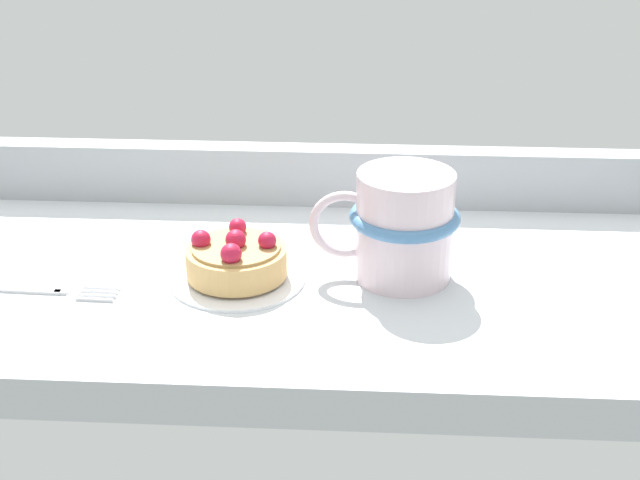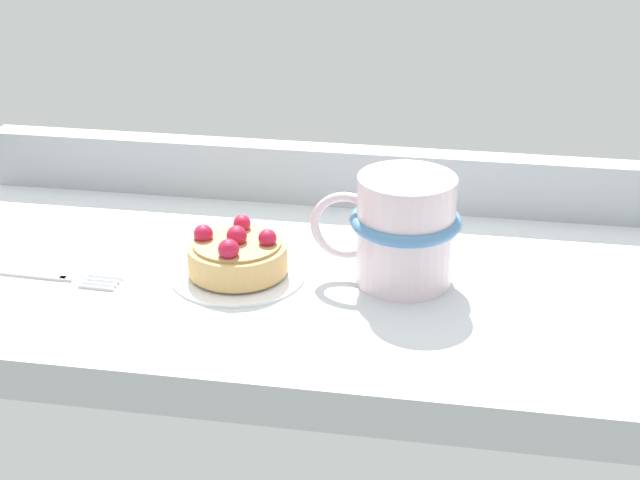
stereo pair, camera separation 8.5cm
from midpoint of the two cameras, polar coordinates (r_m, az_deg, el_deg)
name	(u,v)px [view 2 (the right image)]	position (r cm, az deg, el deg)	size (l,w,h in cm)	color
ground_plane	(307,290)	(89.05, 1.94, -3.20)	(81.15, 38.44, 3.86)	silver
window_rail_back	(336,175)	(102.84, 3.35, 3.96)	(79.53, 3.10, 6.40)	#9EA3A8
dessert_plate	(238,273)	(87.53, -2.29, -2.10)	(12.84, 12.84, 0.61)	white
raspberry_tart	(237,254)	(86.62, -2.33, -0.94)	(9.44, 9.44, 4.52)	tan
coffee_mug	(403,230)	(84.90, 7.99, 0.53)	(14.00, 10.26, 10.39)	silver
dessert_fork	(35,274)	(90.04, -14.59, -2.12)	(17.30, 2.57, 0.60)	silver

